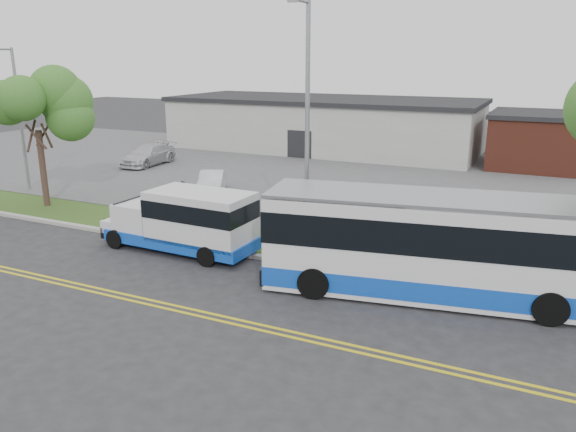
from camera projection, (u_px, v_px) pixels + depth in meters
The scene contains 18 objects.
ground at pixel (206, 261), 21.68m from camera, with size 140.00×140.00×0.00m, color #28282B.
lane_line_north at pixel (141, 298), 18.33m from camera, with size 70.00×0.12×0.01m, color gold.
lane_line_south at pixel (134, 301), 18.07m from camera, with size 70.00×0.12×0.01m, color gold.
curb at pixel (221, 250), 22.61m from camera, with size 80.00×0.30×0.15m, color #9E9B93.
verge at pixel (243, 238), 24.18m from camera, with size 80.00×3.30×0.10m, color #30501A.
parking_lot at pixel (352, 177), 36.43m from camera, with size 80.00×25.00×0.10m, color #4C4C4F.
commercial_building at pixel (324, 124), 47.01m from camera, with size 25.40×10.40×4.35m.
brick_wing at pixel (537, 140), 39.38m from camera, with size 6.30×7.30×3.90m.
tree_west at pixel (36, 108), 28.02m from camera, with size 4.40×4.40×6.91m.
streetlight_near at pixel (307, 121), 21.38m from camera, with size 0.35×1.53×9.50m.
streetlight_far at pixel (19, 114), 31.78m from camera, with size 0.35×1.53×8.00m.
shuttle_bus at pixel (188, 219), 22.31m from camera, with size 6.73×2.41×2.55m.
transit_bus at pixel (452, 248), 17.98m from camera, with size 12.39×4.78×3.36m.
pedestrian at pixel (183, 202), 26.03m from camera, with size 0.73×0.48×2.00m, color black.
parked_car_a at pixel (212, 182), 31.87m from camera, with size 1.34×3.85×1.27m, color silver.
parked_car_b at pixel (148, 155), 40.27m from camera, with size 2.00×4.91×1.43m, color silver.
grocery_bag_left at pixel (176, 220), 26.17m from camera, with size 0.32×0.32×0.32m, color white.
grocery_bag_right at pixel (193, 219), 26.35m from camera, with size 0.32×0.32×0.32m, color white.
Camera 1 is at (11.63, -17.04, 7.59)m, focal length 35.00 mm.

